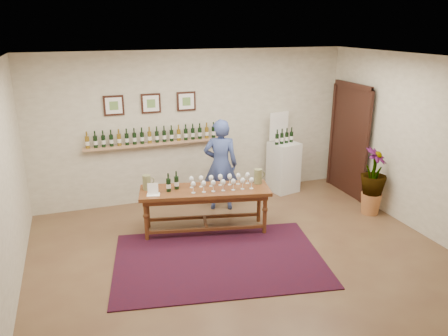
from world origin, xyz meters
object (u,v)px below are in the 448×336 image
object	(u,v)px
tasting_table	(205,195)
potted_plant	(373,181)
person	(221,165)
display_pedestal	(283,167)

from	to	relation	value
tasting_table	potted_plant	xyz separation A→B (m)	(2.98, -0.32, -0.01)
potted_plant	person	size ratio (longest dim) A/B	0.62
display_pedestal	person	xyz separation A→B (m)	(-1.48, -0.43, 0.33)
tasting_table	display_pedestal	world-z (taller)	display_pedestal
tasting_table	person	bearing A→B (deg)	67.84
tasting_table	potted_plant	size ratio (longest dim) A/B	2.07
person	potted_plant	bearing A→B (deg)	174.20
tasting_table	display_pedestal	distance (m)	2.35
tasting_table	display_pedestal	size ratio (longest dim) A/B	2.14
person	tasting_table	bearing A→B (deg)	74.36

